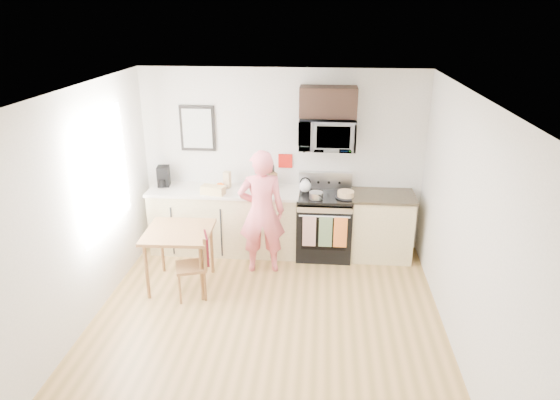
# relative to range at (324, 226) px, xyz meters

# --- Properties ---
(floor) EXTENTS (4.60, 4.60, 0.00)m
(floor) POSITION_rel_range_xyz_m (-0.63, -1.98, -0.44)
(floor) COLOR olive
(floor) RESTS_ON ground
(back_wall) EXTENTS (4.00, 0.04, 2.60)m
(back_wall) POSITION_rel_range_xyz_m (-0.63, 0.32, 0.86)
(back_wall) COLOR beige
(back_wall) RESTS_ON floor
(front_wall) EXTENTS (4.00, 0.04, 2.60)m
(front_wall) POSITION_rel_range_xyz_m (-0.63, -4.28, 0.86)
(front_wall) COLOR beige
(front_wall) RESTS_ON floor
(left_wall) EXTENTS (0.04, 4.60, 2.60)m
(left_wall) POSITION_rel_range_xyz_m (-2.63, -1.98, 0.86)
(left_wall) COLOR beige
(left_wall) RESTS_ON floor
(right_wall) EXTENTS (0.04, 4.60, 2.60)m
(right_wall) POSITION_rel_range_xyz_m (1.37, -1.98, 0.86)
(right_wall) COLOR beige
(right_wall) RESTS_ON floor
(ceiling) EXTENTS (4.00, 4.60, 0.04)m
(ceiling) POSITION_rel_range_xyz_m (-0.63, -1.98, 2.16)
(ceiling) COLOR silver
(ceiling) RESTS_ON back_wall
(window) EXTENTS (0.06, 1.40, 1.50)m
(window) POSITION_rel_range_xyz_m (-2.59, -1.18, 1.11)
(window) COLOR silver
(window) RESTS_ON left_wall
(cabinet_left) EXTENTS (2.10, 0.60, 0.90)m
(cabinet_left) POSITION_rel_range_xyz_m (-1.43, 0.02, 0.01)
(cabinet_left) COLOR tan
(cabinet_left) RESTS_ON floor
(countertop_left) EXTENTS (2.14, 0.64, 0.04)m
(countertop_left) POSITION_rel_range_xyz_m (-1.43, 0.02, 0.48)
(countertop_left) COLOR beige
(countertop_left) RESTS_ON cabinet_left
(cabinet_right) EXTENTS (0.84, 0.60, 0.90)m
(cabinet_right) POSITION_rel_range_xyz_m (0.80, 0.02, 0.01)
(cabinet_right) COLOR tan
(cabinet_right) RESTS_ON floor
(countertop_right) EXTENTS (0.88, 0.64, 0.04)m
(countertop_right) POSITION_rel_range_xyz_m (0.80, 0.02, 0.48)
(countertop_right) COLOR black
(countertop_right) RESTS_ON cabinet_right
(range) EXTENTS (0.76, 0.70, 1.16)m
(range) POSITION_rel_range_xyz_m (0.00, 0.00, 0.00)
(range) COLOR black
(range) RESTS_ON floor
(microwave) EXTENTS (0.76, 0.51, 0.42)m
(microwave) POSITION_rel_range_xyz_m (-0.00, 0.10, 1.32)
(microwave) COLOR #ABABB0
(microwave) RESTS_ON back_wall
(upper_cabinet) EXTENTS (0.76, 0.35, 0.40)m
(upper_cabinet) POSITION_rel_range_xyz_m (-0.00, 0.15, 1.74)
(upper_cabinet) COLOR black
(upper_cabinet) RESTS_ON back_wall
(wall_art) EXTENTS (0.50, 0.04, 0.65)m
(wall_art) POSITION_rel_range_xyz_m (-1.83, 0.30, 1.31)
(wall_art) COLOR black
(wall_art) RESTS_ON back_wall
(wall_trivet) EXTENTS (0.20, 0.02, 0.20)m
(wall_trivet) POSITION_rel_range_xyz_m (-0.58, 0.31, 0.86)
(wall_trivet) COLOR #AC160E
(wall_trivet) RESTS_ON back_wall
(person) EXTENTS (0.67, 0.48, 1.69)m
(person) POSITION_rel_range_xyz_m (-0.82, -0.53, 0.41)
(person) COLOR #DB3C4E
(person) RESTS_ON floor
(dining_table) EXTENTS (0.81, 0.81, 0.76)m
(dining_table) POSITION_rel_range_xyz_m (-1.81, -1.02, 0.24)
(dining_table) COLOR brown
(dining_table) RESTS_ON floor
(chair) EXTENTS (0.48, 0.45, 0.84)m
(chair) POSITION_rel_range_xyz_m (-1.49, -1.24, 0.11)
(chair) COLOR brown
(chair) RESTS_ON floor
(knife_block) EXTENTS (0.16, 0.18, 0.23)m
(knife_block) POSITION_rel_range_xyz_m (-0.76, 0.18, 0.62)
(knife_block) COLOR brown
(knife_block) RESTS_ON countertop_left
(utensil_crock) EXTENTS (0.12, 0.12, 0.36)m
(utensil_crock) POSITION_rel_range_xyz_m (-0.82, 0.14, 0.65)
(utensil_crock) COLOR #AC160E
(utensil_crock) RESTS_ON countertop_left
(fruit_bowl) EXTENTS (0.24, 0.24, 0.09)m
(fruit_bowl) POSITION_rel_range_xyz_m (-1.48, 0.05, 0.54)
(fruit_bowl) COLOR white
(fruit_bowl) RESTS_ON countertop_left
(milk_carton) EXTENTS (0.11, 0.11, 0.24)m
(milk_carton) POSITION_rel_range_xyz_m (-1.40, 0.12, 0.62)
(milk_carton) COLOR tan
(milk_carton) RESTS_ON countertop_left
(coffee_maker) EXTENTS (0.19, 0.25, 0.29)m
(coffee_maker) POSITION_rel_range_xyz_m (-2.32, 0.11, 0.64)
(coffee_maker) COLOR black
(coffee_maker) RESTS_ON countertop_left
(bread_bag) EXTENTS (0.35, 0.22, 0.12)m
(bread_bag) POSITION_rel_range_xyz_m (-1.54, -0.17, 0.56)
(bread_bag) COLOR #DBB073
(bread_bag) RESTS_ON countertop_left
(cake) EXTENTS (0.28, 0.28, 0.09)m
(cake) POSITION_rel_range_xyz_m (0.28, -0.10, 0.53)
(cake) COLOR black
(cake) RESTS_ON range
(kettle) EXTENTS (0.17, 0.17, 0.22)m
(kettle) POSITION_rel_range_xyz_m (-0.28, 0.07, 0.58)
(kettle) COLOR white
(kettle) RESTS_ON range
(pot) EXTENTS (0.20, 0.30, 0.09)m
(pot) POSITION_rel_range_xyz_m (-0.12, -0.18, 0.54)
(pot) COLOR #ABABB0
(pot) RESTS_ON range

